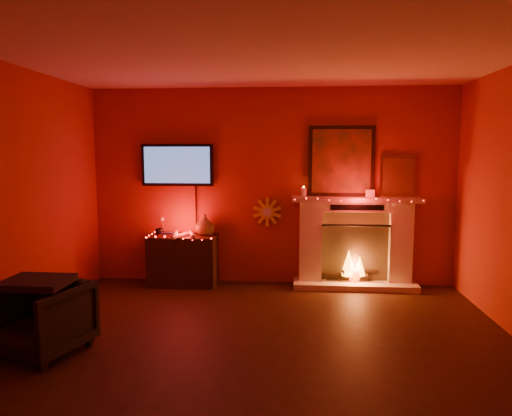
{
  "coord_description": "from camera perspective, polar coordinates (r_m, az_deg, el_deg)",
  "views": [
    {
      "loc": [
        0.31,
        -3.79,
        1.82
      ],
      "look_at": [
        -0.14,
        1.7,
        1.15
      ],
      "focal_mm": 32.0,
      "sensor_mm": 36.0,
      "label": 1
    }
  ],
  "objects": [
    {
      "name": "room",
      "position": [
        3.83,
        0.02,
        -0.11
      ],
      "size": [
        5.0,
        5.0,
        5.0
      ],
      "color": "black",
      "rests_on": "ground"
    },
    {
      "name": "fireplace",
      "position": [
        6.33,
        12.2,
        -3.19
      ],
      "size": [
        1.72,
        0.4,
        2.18
      ],
      "color": "beige",
      "rests_on": "floor"
    },
    {
      "name": "sunburst_clock",
      "position": [
        6.33,
        1.41,
        -0.51
      ],
      "size": [
        0.4,
        0.03,
        0.4
      ],
      "color": "gold",
      "rests_on": "room"
    },
    {
      "name": "console_table",
      "position": [
        6.39,
        -8.96,
        -6.08
      ],
      "size": [
        0.91,
        0.57,
        0.98
      ],
      "color": "black",
      "rests_on": "floor"
    },
    {
      "name": "tv",
      "position": [
        6.45,
        -9.79,
        5.3
      ],
      "size": [
        1.0,
        0.07,
        1.24
      ],
      "color": "black",
      "rests_on": "room"
    },
    {
      "name": "armchair",
      "position": [
        4.67,
        -25.17,
        -12.4
      ],
      "size": [
        0.88,
        0.9,
        0.65
      ],
      "primitive_type": "imported",
      "rotation": [
        0.0,
        0.0,
        -0.32
      ],
      "color": "black",
      "rests_on": "floor"
    }
  ]
}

